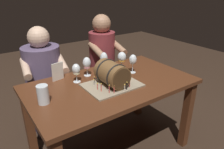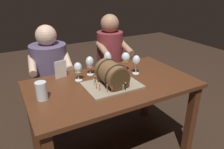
# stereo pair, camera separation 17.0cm
# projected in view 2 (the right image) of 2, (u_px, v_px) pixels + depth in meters

# --- Properties ---
(dining_table) EXTENTS (1.40, 0.81, 0.73)m
(dining_table) POSITION_uv_depth(u_px,v_px,m) (112.00, 94.00, 1.84)
(dining_table) COLOR #562D19
(dining_table) RESTS_ON ground
(barrel_cake) EXTENTS (0.44, 0.33, 0.21)m
(barrel_cake) POSITION_uv_depth(u_px,v_px,m) (112.00, 75.00, 1.71)
(barrel_cake) COLOR gray
(barrel_cake) RESTS_ON dining_table
(wine_glass_red) EXTENTS (0.07, 0.07, 0.19)m
(wine_glass_red) POSITION_uv_depth(u_px,v_px,m) (108.00, 59.00, 1.99)
(wine_glass_red) COLOR white
(wine_glass_red) RESTS_ON dining_table
(wine_glass_amber) EXTENTS (0.08, 0.08, 0.19)m
(wine_glass_amber) POSITION_uv_depth(u_px,v_px,m) (126.00, 58.00, 1.98)
(wine_glass_amber) COLOR white
(wine_glass_amber) RESTS_ON dining_table
(wine_glass_rose) EXTENTS (0.07, 0.07, 0.17)m
(wine_glass_rose) POSITION_uv_depth(u_px,v_px,m) (90.00, 63.00, 1.91)
(wine_glass_rose) COLOR white
(wine_glass_rose) RESTS_ON dining_table
(wine_glass_empty) EXTENTS (0.07, 0.07, 0.18)m
(wine_glass_empty) POSITION_uv_depth(u_px,v_px,m) (136.00, 61.00, 1.93)
(wine_glass_empty) COLOR white
(wine_glass_empty) RESTS_ON dining_table
(wine_glass_white) EXTENTS (0.07, 0.07, 0.16)m
(wine_glass_white) POSITION_uv_depth(u_px,v_px,m) (78.00, 69.00, 1.79)
(wine_glass_white) COLOR white
(wine_glass_white) RESTS_ON dining_table
(beer_pint) EXTENTS (0.08, 0.08, 0.14)m
(beer_pint) POSITION_uv_depth(u_px,v_px,m) (42.00, 92.00, 1.52)
(beer_pint) COLOR white
(beer_pint) RESTS_ON dining_table
(menu_card) EXTENTS (0.11, 0.04, 0.16)m
(menu_card) POSITION_uv_depth(u_px,v_px,m) (61.00, 69.00, 1.86)
(menu_card) COLOR silver
(menu_card) RESTS_ON dining_table
(person_seated_left) EXTENTS (0.45, 0.52, 1.14)m
(person_seated_left) POSITION_uv_depth(u_px,v_px,m) (52.00, 81.00, 2.29)
(person_seated_left) COLOR #372D40
(person_seated_left) RESTS_ON ground
(person_seated_right) EXTENTS (0.37, 0.46, 1.19)m
(person_seated_right) POSITION_uv_depth(u_px,v_px,m) (110.00, 69.00, 2.60)
(person_seated_right) COLOR #4C1B1E
(person_seated_right) RESTS_ON ground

